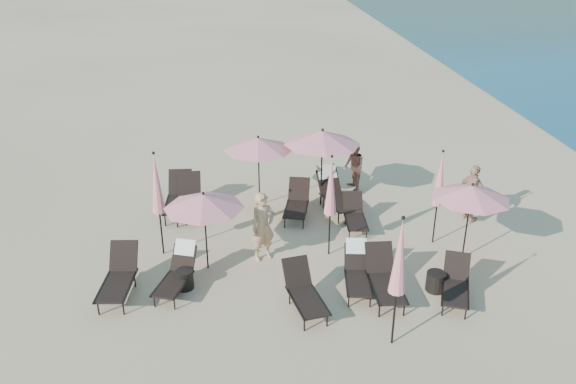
{
  "coord_description": "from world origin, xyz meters",
  "views": [
    {
      "loc": [
        -1.83,
        -10.36,
        7.25
      ],
      "look_at": [
        -1.22,
        3.5,
        1.1
      ],
      "focal_mm": 35.0,
      "sensor_mm": 36.0,
      "label": 1
    }
  ],
  "objects_px": {
    "lounger_7": "(178,197)",
    "side_table_1": "(436,282)",
    "lounger_0": "(119,276)",
    "beachgoer_a": "(263,227)",
    "lounger_8": "(297,202)",
    "lounger_4": "(384,278)",
    "lounger_2": "(304,292)",
    "umbrella_open_0": "(204,201)",
    "beachgoer_c": "(472,193)",
    "lounger_9": "(335,192)",
    "umbrella_closed_0": "(400,257)",
    "lounger_1": "(178,271)",
    "lounger_6": "(189,199)",
    "umbrella_closed_2": "(157,184)",
    "side_table_0": "(185,279)",
    "umbrella_closed_1": "(440,179)",
    "umbrella_open_2": "(258,144)",
    "lounger_5": "(456,284)",
    "umbrella_open_1": "(472,192)",
    "umbrella_closed_3": "(331,187)",
    "umbrella_open_3": "(322,138)",
    "beachgoer_b": "(354,167)",
    "lounger_3": "(357,270)",
    "lounger_10": "(355,215)"
  },
  "relations": [
    {
      "from": "umbrella_closed_0",
      "to": "lounger_2",
      "type": "bearing_deg",
      "value": 143.39
    },
    {
      "from": "lounger_4",
      "to": "umbrella_closed_3",
      "type": "bearing_deg",
      "value": 116.71
    },
    {
      "from": "lounger_4",
      "to": "lounger_5",
      "type": "bearing_deg",
      "value": -10.2
    },
    {
      "from": "lounger_4",
      "to": "umbrella_closed_3",
      "type": "xyz_separation_m",
      "value": [
        -1.02,
        1.88,
        1.41
      ]
    },
    {
      "from": "lounger_0",
      "to": "lounger_8",
      "type": "relative_size",
      "value": 0.99
    },
    {
      "from": "umbrella_open_3",
      "to": "umbrella_closed_0",
      "type": "height_order",
      "value": "umbrella_closed_0"
    },
    {
      "from": "umbrella_open_2",
      "to": "side_table_1",
      "type": "relative_size",
      "value": 4.82
    },
    {
      "from": "umbrella_closed_0",
      "to": "beachgoer_a",
      "type": "bearing_deg",
      "value": 126.64
    },
    {
      "from": "lounger_1",
      "to": "umbrella_closed_3",
      "type": "height_order",
      "value": "umbrella_closed_3"
    },
    {
      "from": "lounger_6",
      "to": "beachgoer_a",
      "type": "distance_m",
      "value": 3.44
    },
    {
      "from": "lounger_5",
      "to": "umbrella_closed_1",
      "type": "relative_size",
      "value": 0.62
    },
    {
      "from": "lounger_2",
      "to": "side_table_0",
      "type": "distance_m",
      "value": 2.82
    },
    {
      "from": "umbrella_closed_2",
      "to": "lounger_7",
      "type": "bearing_deg",
      "value": 87.85
    },
    {
      "from": "lounger_7",
      "to": "side_table_1",
      "type": "distance_m",
      "value": 7.72
    },
    {
      "from": "umbrella_open_0",
      "to": "beachgoer_c",
      "type": "relative_size",
      "value": 1.23
    },
    {
      "from": "side_table_1",
      "to": "umbrella_open_1",
      "type": "bearing_deg",
      "value": 51.91
    },
    {
      "from": "lounger_5",
      "to": "side_table_1",
      "type": "height_order",
      "value": "lounger_5"
    },
    {
      "from": "lounger_0",
      "to": "umbrella_open_1",
      "type": "xyz_separation_m",
      "value": [
        8.25,
        1.23,
        1.35
      ]
    },
    {
      "from": "lounger_7",
      "to": "umbrella_open_1",
      "type": "height_order",
      "value": "umbrella_open_1"
    },
    {
      "from": "lounger_4",
      "to": "lounger_2",
      "type": "bearing_deg",
      "value": -168.66
    },
    {
      "from": "lounger_0",
      "to": "umbrella_closed_1",
      "type": "height_order",
      "value": "umbrella_closed_1"
    },
    {
      "from": "lounger_8",
      "to": "beachgoer_a",
      "type": "xyz_separation_m",
      "value": [
        -0.98,
        -2.34,
        0.45
      ]
    },
    {
      "from": "lounger_9",
      "to": "umbrella_closed_1",
      "type": "height_order",
      "value": "umbrella_closed_1"
    },
    {
      "from": "lounger_0",
      "to": "lounger_9",
      "type": "relative_size",
      "value": 0.87
    },
    {
      "from": "umbrella_open_1",
      "to": "side_table_0",
      "type": "xyz_separation_m",
      "value": [
        -6.82,
        -1.07,
        -1.57
      ]
    },
    {
      "from": "lounger_6",
      "to": "lounger_8",
      "type": "distance_m",
      "value": 3.15
    },
    {
      "from": "lounger_2",
      "to": "umbrella_closed_1",
      "type": "distance_m",
      "value": 4.77
    },
    {
      "from": "lounger_2",
      "to": "lounger_3",
      "type": "relative_size",
      "value": 1.07
    },
    {
      "from": "lounger_7",
      "to": "lounger_9",
      "type": "bearing_deg",
      "value": -0.25
    },
    {
      "from": "umbrella_closed_1",
      "to": "umbrella_closed_3",
      "type": "distance_m",
      "value": 2.87
    },
    {
      "from": "lounger_2",
      "to": "umbrella_open_3",
      "type": "bearing_deg",
      "value": 65.39
    },
    {
      "from": "lounger_0",
      "to": "side_table_1",
      "type": "bearing_deg",
      "value": 0.02
    },
    {
      "from": "umbrella_open_2",
      "to": "lounger_4",
      "type": "bearing_deg",
      "value": -60.48
    },
    {
      "from": "lounger_1",
      "to": "beachgoer_b",
      "type": "xyz_separation_m",
      "value": [
        4.84,
        5.48,
        0.33
      ]
    },
    {
      "from": "umbrella_open_2",
      "to": "beachgoer_b",
      "type": "xyz_separation_m",
      "value": [
        2.99,
        1.03,
        -1.16
      ]
    },
    {
      "from": "lounger_1",
      "to": "lounger_2",
      "type": "bearing_deg",
      "value": -2.45
    },
    {
      "from": "umbrella_open_2",
      "to": "umbrella_closed_1",
      "type": "xyz_separation_m",
      "value": [
        4.59,
        -2.55,
        -0.13
      ]
    },
    {
      "from": "lounger_10",
      "to": "umbrella_closed_3",
      "type": "distance_m",
      "value": 2.21
    },
    {
      "from": "umbrella_closed_0",
      "to": "beachgoer_a",
      "type": "relative_size",
      "value": 1.58
    },
    {
      "from": "lounger_5",
      "to": "umbrella_open_0",
      "type": "bearing_deg",
      "value": -177.13
    },
    {
      "from": "lounger_5",
      "to": "umbrella_closed_3",
      "type": "height_order",
      "value": "umbrella_closed_3"
    },
    {
      "from": "beachgoer_a",
      "to": "lounger_8",
      "type": "bearing_deg",
      "value": 38.43
    },
    {
      "from": "lounger_3",
      "to": "lounger_7",
      "type": "distance_m",
      "value": 6.19
    },
    {
      "from": "beachgoer_a",
      "to": "beachgoer_b",
      "type": "bearing_deg",
      "value": 26.74
    },
    {
      "from": "lounger_7",
      "to": "side_table_0",
      "type": "xyz_separation_m",
      "value": [
        0.66,
        -4.01,
        -0.26
      ]
    },
    {
      "from": "lounger_0",
      "to": "umbrella_open_2",
      "type": "xyz_separation_m",
      "value": [
        3.13,
        4.59,
        1.49
      ]
    },
    {
      "from": "lounger_6",
      "to": "umbrella_closed_2",
      "type": "xyz_separation_m",
      "value": [
        -0.4,
        -2.3,
        1.44
      ]
    },
    {
      "from": "umbrella_closed_1",
      "to": "umbrella_closed_3",
      "type": "height_order",
      "value": "umbrella_closed_3"
    },
    {
      "from": "umbrella_open_3",
      "to": "umbrella_closed_3",
      "type": "xyz_separation_m",
      "value": [
        -0.08,
        -2.95,
        -0.26
      ]
    },
    {
      "from": "lounger_6",
      "to": "umbrella_open_3",
      "type": "distance_m",
      "value": 4.26
    }
  ]
}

